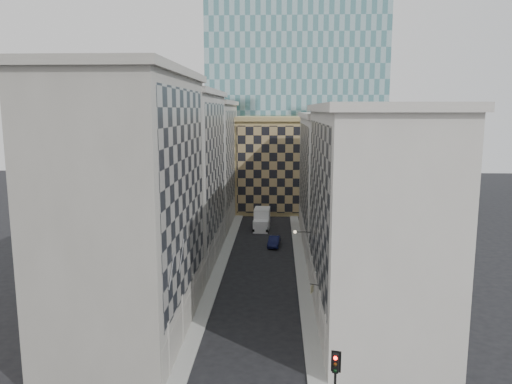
% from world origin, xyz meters
% --- Properties ---
extents(sidewalk_west, '(1.50, 100.00, 0.15)m').
position_xyz_m(sidewalk_west, '(-5.25, 30.00, 0.07)').
color(sidewalk_west, '#979691').
rests_on(sidewalk_west, ground).
extents(sidewalk_east, '(1.50, 100.00, 0.15)m').
position_xyz_m(sidewalk_east, '(5.25, 30.00, 0.07)').
color(sidewalk_east, '#979691').
rests_on(sidewalk_east, ground).
extents(bldg_left_a, '(10.80, 22.80, 23.70)m').
position_xyz_m(bldg_left_a, '(-10.88, 11.00, 11.82)').
color(bldg_left_a, gray).
rests_on(bldg_left_a, ground).
extents(bldg_left_b, '(10.80, 22.80, 22.70)m').
position_xyz_m(bldg_left_b, '(-10.88, 33.00, 11.32)').
color(bldg_left_b, gray).
rests_on(bldg_left_b, ground).
extents(bldg_left_c, '(10.80, 22.80, 21.70)m').
position_xyz_m(bldg_left_c, '(-10.88, 55.00, 10.83)').
color(bldg_left_c, gray).
rests_on(bldg_left_c, ground).
extents(bldg_right_a, '(10.80, 26.80, 20.70)m').
position_xyz_m(bldg_right_a, '(10.88, 15.00, 10.32)').
color(bldg_right_a, beige).
rests_on(bldg_right_a, ground).
extents(bldg_right_b, '(10.80, 28.80, 19.70)m').
position_xyz_m(bldg_right_b, '(10.89, 42.00, 9.85)').
color(bldg_right_b, beige).
rests_on(bldg_right_b, ground).
extents(tan_block, '(16.80, 14.80, 18.80)m').
position_xyz_m(tan_block, '(2.00, 67.90, 9.44)').
color(tan_block, tan).
rests_on(tan_block, ground).
extents(church_tower, '(7.20, 7.20, 51.50)m').
position_xyz_m(church_tower, '(0.00, 82.00, 26.95)').
color(church_tower, '#302B25').
rests_on(church_tower, ground).
extents(flagpoles_left, '(0.10, 6.33, 2.33)m').
position_xyz_m(flagpoles_left, '(-5.90, 6.00, 8.00)').
color(flagpoles_left, gray).
rests_on(flagpoles_left, ground).
extents(bracket_lamp, '(1.98, 0.36, 0.36)m').
position_xyz_m(bracket_lamp, '(4.38, 24.00, 6.20)').
color(bracket_lamp, black).
rests_on(bracket_lamp, ground).
extents(traffic_light, '(0.62, 0.59, 5.02)m').
position_xyz_m(traffic_light, '(5.90, -2.95, 3.74)').
color(traffic_light, black).
rests_on(traffic_light, sidewalk_east).
extents(box_truck, '(2.82, 6.40, 3.46)m').
position_xyz_m(box_truck, '(-0.56, 50.87, 1.50)').
color(box_truck, white).
rests_on(box_truck, ground).
extents(dark_car, '(2.04, 4.77, 1.53)m').
position_xyz_m(dark_car, '(1.67, 39.97, 0.76)').
color(dark_car, '#0E1234').
rests_on(dark_car, ground).
extents(shop_sign, '(0.80, 0.70, 0.82)m').
position_xyz_m(shop_sign, '(5.42, 11.90, 3.83)').
color(shop_sign, black).
rests_on(shop_sign, ground).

